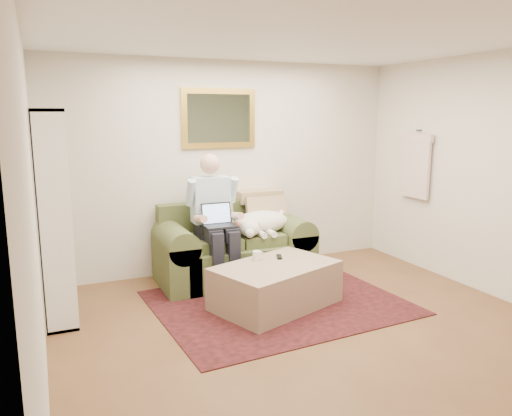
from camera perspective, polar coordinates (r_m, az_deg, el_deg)
room_shell at (r=4.37m, az=6.84°, el=2.03°), size 4.51×5.00×2.61m
rug at (r=5.33m, az=2.53°, el=-10.73°), size 2.60×2.14×0.01m
sofa at (r=5.99m, az=-2.58°, el=-5.24°), size 1.79×0.91×1.08m
seated_man at (r=5.64m, az=-4.57°, el=-1.60°), size 0.59×0.84×1.51m
laptop at (r=5.57m, az=-4.34°, el=-1.37°), size 0.35×0.28×0.25m
sleeping_dog at (r=5.94m, az=0.61°, el=-1.62°), size 0.74×0.46×0.27m
ottoman at (r=5.18m, az=2.25°, el=-8.83°), size 1.42×1.15×0.45m
coffee_mug at (r=5.23m, az=0.07°, el=-5.47°), size 0.08×0.08×0.10m
tv_remote at (r=5.34m, az=2.67°, el=-5.59°), size 0.10×0.16×0.02m
bookshelf at (r=5.06m, az=-22.11°, el=-0.96°), size 0.28×0.80×2.00m
wall_mirror at (r=6.19m, az=-4.26°, el=10.18°), size 0.94×0.04×0.72m
hanging_shirt at (r=6.65m, az=17.80°, el=4.99°), size 0.06×0.52×0.90m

